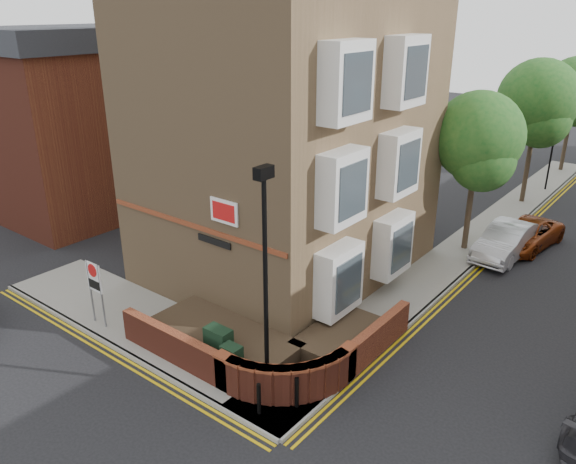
# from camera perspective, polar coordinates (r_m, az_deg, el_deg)

# --- Properties ---
(ground) EXTENTS (120.00, 120.00, 0.00)m
(ground) POSITION_cam_1_polar(r_m,az_deg,el_deg) (16.14, -9.50, -15.92)
(ground) COLOR black
(ground) RESTS_ON ground
(pavement_corner) EXTENTS (13.00, 3.00, 0.12)m
(pavement_corner) POSITION_cam_1_polar(r_m,az_deg,el_deg) (19.16, -13.43, -9.39)
(pavement_corner) COLOR gray
(pavement_corner) RESTS_ON ground
(pavement_main) EXTENTS (2.00, 32.00, 0.12)m
(pavement_main) POSITION_cam_1_polar(r_m,az_deg,el_deg) (27.31, 18.99, -0.29)
(pavement_main) COLOR gray
(pavement_main) RESTS_ON ground
(kerb_side) EXTENTS (13.00, 0.15, 0.12)m
(kerb_side) POSITION_cam_1_polar(r_m,az_deg,el_deg) (18.43, -17.09, -11.15)
(kerb_side) COLOR gray
(kerb_side) RESTS_ON ground
(kerb_main_near) EXTENTS (0.15, 32.00, 0.12)m
(kerb_main_near) POSITION_cam_1_polar(r_m,az_deg,el_deg) (27.04, 20.96, -0.78)
(kerb_main_near) COLOR gray
(kerb_main_near) RESTS_ON ground
(yellow_lines_side) EXTENTS (13.00, 0.28, 0.01)m
(yellow_lines_side) POSITION_cam_1_polar(r_m,az_deg,el_deg) (18.35, -17.71, -11.60)
(yellow_lines_side) COLOR gold
(yellow_lines_side) RESTS_ON ground
(yellow_lines_main) EXTENTS (0.28, 32.00, 0.01)m
(yellow_lines_main) POSITION_cam_1_polar(r_m,az_deg,el_deg) (27.00, 21.45, -1.01)
(yellow_lines_main) COLOR gold
(yellow_lines_main) RESTS_ON ground
(corner_building) EXTENTS (8.95, 10.40, 13.60)m
(corner_building) POSITION_cam_1_polar(r_m,az_deg,el_deg) (20.91, 0.39, 12.01)
(corner_building) COLOR #8D6E4B
(corner_building) RESTS_ON ground
(garden_wall) EXTENTS (6.80, 6.00, 1.20)m
(garden_wall) POSITION_cam_1_polar(r_m,az_deg,el_deg) (17.55, -3.40, -12.15)
(garden_wall) COLOR maroon
(garden_wall) RESTS_ON ground
(lamppost) EXTENTS (0.25, 0.50, 6.30)m
(lamppost) POSITION_cam_1_polar(r_m,az_deg,el_deg) (14.09, -2.29, -5.46)
(lamppost) COLOR black
(lamppost) RESTS_ON pavement_corner
(utility_cabinet_large) EXTENTS (0.80, 0.45, 1.20)m
(utility_cabinet_large) POSITION_cam_1_polar(r_m,az_deg,el_deg) (16.61, -7.04, -11.49)
(utility_cabinet_large) COLOR black
(utility_cabinet_large) RESTS_ON pavement_corner
(utility_cabinet_small) EXTENTS (0.55, 0.40, 1.10)m
(utility_cabinet_small) POSITION_cam_1_polar(r_m,az_deg,el_deg) (15.99, -5.71, -13.11)
(utility_cabinet_small) COLOR black
(utility_cabinet_small) RESTS_ON pavement_corner
(bollard_near) EXTENTS (0.11, 0.11, 0.90)m
(bollard_near) POSITION_cam_1_polar(r_m,az_deg,el_deg) (14.88, -2.98, -16.56)
(bollard_near) COLOR black
(bollard_near) RESTS_ON pavement_corner
(bollard_far) EXTENTS (0.11, 0.11, 0.90)m
(bollard_far) POSITION_cam_1_polar(r_m,az_deg,el_deg) (15.06, 0.89, -15.97)
(bollard_far) COLOR black
(bollard_far) RESTS_ON pavement_corner
(zone_sign) EXTENTS (0.72, 0.07, 2.20)m
(zone_sign) POSITION_cam_1_polar(r_m,az_deg,el_deg) (19.03, -19.05, -4.84)
(zone_sign) COLOR slate
(zone_sign) RESTS_ON pavement_corner
(side_building) EXTENTS (6.40, 10.40, 9.00)m
(side_building) POSITION_cam_1_polar(r_m,az_deg,el_deg) (30.11, -18.58, 10.70)
(side_building) COLOR maroon
(side_building) RESTS_ON ground
(tree_near) EXTENTS (3.64, 3.65, 6.70)m
(tree_near) POSITION_cam_1_polar(r_m,az_deg,el_deg) (24.20, 18.72, 8.55)
(tree_near) COLOR #382B1E
(tree_near) RESTS_ON pavement_main
(tree_mid) EXTENTS (4.03, 4.03, 7.42)m
(tree_mid) POSITION_cam_1_polar(r_m,az_deg,el_deg) (31.66, 24.01, 11.67)
(tree_mid) COLOR #382B1E
(tree_mid) RESTS_ON pavement_main
(tree_far) EXTENTS (3.81, 3.81, 7.00)m
(tree_far) POSITION_cam_1_polar(r_m,az_deg,el_deg) (39.42, 27.13, 12.44)
(tree_far) COLOR #382B1E
(tree_far) RESTS_ON pavement_main
(traffic_light_assembly) EXTENTS (0.20, 0.16, 4.20)m
(traffic_light_assembly) POSITION_cam_1_polar(r_m,az_deg,el_deg) (34.82, 25.35, 8.16)
(traffic_light_assembly) COLOR black
(traffic_light_assembly) RESTS_ON pavement_main
(silver_car_near) EXTENTS (1.72, 4.35, 1.41)m
(silver_car_near) POSITION_cam_1_polar(r_m,az_deg,el_deg) (25.25, 21.31, -0.84)
(silver_car_near) COLOR #BBBDC3
(silver_car_near) RESTS_ON ground
(red_car_main) EXTENTS (2.53, 4.47, 1.18)m
(red_car_main) POSITION_cam_1_polar(r_m,az_deg,el_deg) (26.63, 23.01, -0.20)
(red_car_main) COLOR maroon
(red_car_main) RESTS_ON ground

